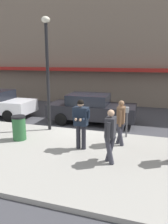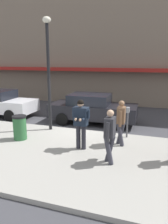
# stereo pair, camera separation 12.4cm
# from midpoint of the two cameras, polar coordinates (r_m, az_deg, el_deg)

# --- Properties ---
(ground_plane) EXTENTS (80.00, 80.00, 0.00)m
(ground_plane) POSITION_cam_midpoint_polar(r_m,az_deg,el_deg) (10.32, -0.31, -5.01)
(ground_plane) COLOR #3D3D42
(sidewalk) EXTENTS (32.00, 5.30, 0.14)m
(sidewalk) POSITION_cam_midpoint_polar(r_m,az_deg,el_deg) (7.49, 0.30, -11.80)
(sidewalk) COLOR #99968E
(sidewalk) RESTS_ON ground
(curb_paint_line) EXTENTS (28.00, 0.12, 0.01)m
(curb_paint_line) POSITION_cam_midpoint_polar(r_m,az_deg,el_deg) (10.12, 5.20, -5.42)
(curb_paint_line) COLOR silver
(curb_paint_line) RESTS_ON ground
(storefront_facade) EXTENTS (28.00, 4.70, 14.17)m
(storefront_facade) POSITION_cam_midpoint_polar(r_m,az_deg,el_deg) (18.33, 12.04, 25.13)
(storefront_facade) COLOR #756656
(storefront_facade) RESTS_ON ground
(parked_sedan_mid) EXTENTS (4.54, 2.01, 1.54)m
(parked_sedan_mid) POSITION_cam_midpoint_polar(r_m,az_deg,el_deg) (11.46, 1.57, 0.95)
(parked_sedan_mid) COLOR black
(parked_sedan_mid) RESTS_ON ground
(man_texting_on_phone) EXTENTS (0.65, 0.58, 1.81)m
(man_texting_on_phone) POSITION_cam_midpoint_polar(r_m,az_deg,el_deg) (7.63, -1.29, -1.84)
(man_texting_on_phone) COLOR #23232B
(man_texting_on_phone) RESTS_ON sidewalk
(pedestrian_with_bag) EXTENTS (0.33, 0.72, 1.70)m
(pedestrian_with_bag) POSITION_cam_midpoint_polar(r_m,az_deg,el_deg) (6.69, 6.43, -5.45)
(pedestrian_with_bag) COLOR #33333D
(pedestrian_with_bag) RESTS_ON sidewalk
(pedestrian_dark_coat) EXTENTS (0.34, 0.60, 1.70)m
(pedestrian_dark_coat) POSITION_cam_midpoint_polar(r_m,az_deg,el_deg) (8.16, 9.15, -2.05)
(pedestrian_dark_coat) COLOR #33333D
(pedestrian_dark_coat) RESTS_ON sidewalk
(street_lamp_post) EXTENTS (0.36, 0.36, 4.88)m
(street_lamp_post) POSITION_cam_midpoint_polar(r_m,az_deg,el_deg) (9.76, -9.94, 12.51)
(street_lamp_post) COLOR black
(street_lamp_post) RESTS_ON sidewalk
(parking_meter) EXTENTS (0.12, 0.18, 1.27)m
(parking_meter) POSITION_cam_midpoint_polar(r_m,az_deg,el_deg) (9.07, 10.78, -1.46)
(parking_meter) COLOR #4C4C51
(parking_meter) RESTS_ON sidewalk
(trash_bin) EXTENTS (0.55, 0.55, 0.98)m
(trash_bin) POSITION_cam_midpoint_polar(r_m,az_deg,el_deg) (9.11, -16.97, -3.95)
(trash_bin) COLOR #2D6638
(trash_bin) RESTS_ON sidewalk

